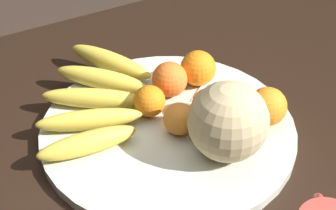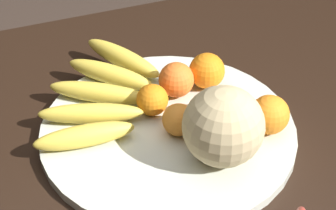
# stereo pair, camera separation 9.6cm
# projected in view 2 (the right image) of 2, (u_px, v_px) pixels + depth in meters

# --- Properties ---
(kitchen_table) EXTENTS (1.49, 0.96, 0.72)m
(kitchen_table) POSITION_uv_depth(u_px,v_px,m) (197.00, 165.00, 1.06)
(kitchen_table) COLOR black
(kitchen_table) RESTS_ON ground_plane
(fruit_bowl) EXTENTS (0.45, 0.45, 0.02)m
(fruit_bowl) POSITION_uv_depth(u_px,v_px,m) (168.00, 130.00, 0.99)
(fruit_bowl) COLOR beige
(fruit_bowl) RESTS_ON kitchen_table
(melon) EXTENTS (0.13, 0.13, 0.13)m
(melon) POSITION_uv_depth(u_px,v_px,m) (222.00, 127.00, 0.89)
(melon) COLOR tan
(melon) RESTS_ON fruit_bowl
(banana_bunch) EXTENTS (0.28, 0.32, 0.04)m
(banana_bunch) POSITION_uv_depth(u_px,v_px,m) (104.00, 92.00, 1.04)
(banana_bunch) COLOR #473819
(banana_bunch) RESTS_ON fruit_bowl
(orange_front_left) EXTENTS (0.07, 0.07, 0.07)m
(orange_front_left) POSITION_uv_depth(u_px,v_px,m) (207.00, 71.00, 1.06)
(orange_front_left) COLOR orange
(orange_front_left) RESTS_ON fruit_bowl
(orange_front_right) EXTENTS (0.06, 0.06, 0.06)m
(orange_front_right) POSITION_uv_depth(u_px,v_px,m) (210.00, 107.00, 0.99)
(orange_front_right) COLOR orange
(orange_front_right) RESTS_ON fruit_bowl
(orange_mid_center) EXTENTS (0.06, 0.06, 0.06)m
(orange_mid_center) POSITION_uv_depth(u_px,v_px,m) (152.00, 100.00, 1.00)
(orange_mid_center) COLOR orange
(orange_mid_center) RESTS_ON fruit_bowl
(orange_back_left) EXTENTS (0.06, 0.06, 0.06)m
(orange_back_left) POSITION_uv_depth(u_px,v_px,m) (179.00, 120.00, 0.96)
(orange_back_left) COLOR orange
(orange_back_left) RESTS_ON fruit_bowl
(orange_back_right) EXTENTS (0.07, 0.07, 0.07)m
(orange_back_right) POSITION_uv_depth(u_px,v_px,m) (270.00, 115.00, 0.96)
(orange_back_right) COLOR orange
(orange_back_right) RESTS_ON fruit_bowl
(orange_top_small) EXTENTS (0.07, 0.07, 0.07)m
(orange_top_small) POSITION_uv_depth(u_px,v_px,m) (176.00, 80.00, 1.04)
(orange_top_small) COLOR orange
(orange_top_small) RESTS_ON fruit_bowl
(produce_tag) EXTENTS (0.08, 0.07, 0.00)m
(produce_tag) POSITION_uv_depth(u_px,v_px,m) (212.00, 96.00, 1.06)
(produce_tag) COLOR white
(produce_tag) RESTS_ON fruit_bowl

